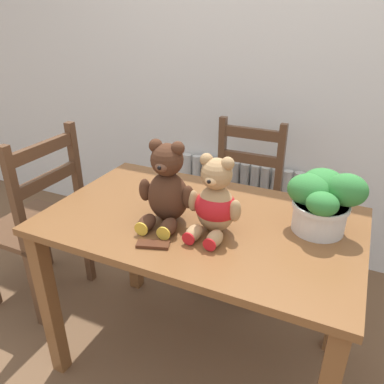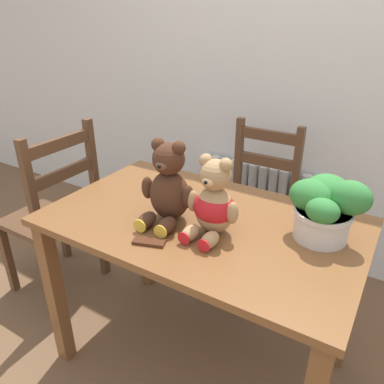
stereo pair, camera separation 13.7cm
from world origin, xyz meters
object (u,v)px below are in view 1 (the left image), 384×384
(wooden_chair_side, at_px, (39,222))
(chocolate_bar, at_px, (153,244))
(teddy_bear_left, at_px, (167,188))
(teddy_bear_right, at_px, (215,203))
(potted_plant, at_px, (322,200))
(wooden_chair_behind, at_px, (240,209))

(wooden_chair_side, distance_m, chocolate_bar, 1.00)
(chocolate_bar, bearing_deg, wooden_chair_side, 161.69)
(teddy_bear_left, relative_size, chocolate_bar, 2.82)
(teddy_bear_left, bearing_deg, teddy_bear_right, 176.32)
(potted_plant, distance_m, chocolate_bar, 0.63)
(wooden_chair_side, bearing_deg, potted_plant, -87.69)
(teddy_bear_left, xyz_separation_m, teddy_bear_right, (0.19, 0.00, -0.02))
(teddy_bear_left, distance_m, chocolate_bar, 0.23)
(wooden_chair_side, xyz_separation_m, chocolate_bar, (0.90, -0.30, 0.29))
(wooden_chair_behind, height_order, potted_plant, potted_plant)
(wooden_chair_side, xyz_separation_m, teddy_bear_right, (1.06, -0.12, 0.41))
(wooden_chair_side, height_order, teddy_bear_left, teddy_bear_left)
(chocolate_bar, bearing_deg, teddy_bear_left, 102.24)
(teddy_bear_left, distance_m, teddy_bear_right, 0.19)
(wooden_chair_behind, distance_m, wooden_chair_side, 1.13)
(teddy_bear_right, relative_size, chocolate_bar, 2.59)
(wooden_chair_side, relative_size, teddy_bear_right, 3.38)
(wooden_chair_behind, bearing_deg, teddy_bear_left, 85.45)
(wooden_chair_behind, xyz_separation_m, wooden_chair_side, (-0.93, -0.64, 0.02))
(teddy_bear_left, bearing_deg, potted_plant, -166.72)
(wooden_chair_behind, distance_m, teddy_bear_right, 0.88)
(potted_plant, bearing_deg, chocolate_bar, -144.64)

